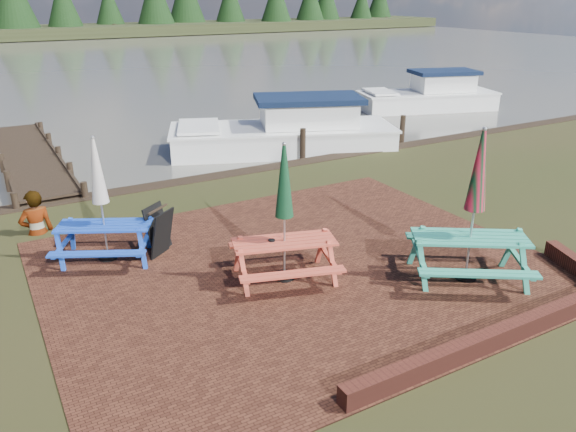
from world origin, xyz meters
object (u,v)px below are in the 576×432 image
(boat_near, at_px, (287,134))
(boat_far, at_px, (430,97))
(picnic_table_teal, at_px, (471,230))
(picnic_table_blue, at_px, (103,219))
(chalkboard, at_px, (160,230))
(person, at_px, (30,191))
(jetty, at_px, (30,157))
(picnic_table_red, at_px, (284,235))

(boat_near, distance_m, boat_far, 9.67)
(picnic_table_teal, xyz_separation_m, picnic_table_blue, (-5.43, 3.99, -0.12))
(chalkboard, height_order, boat_far, boat_far)
(person, bearing_deg, boat_far, -164.57)
(chalkboard, xyz_separation_m, boat_far, (15.48, 9.11, -0.11))
(picnic_table_blue, relative_size, boat_far, 0.37)
(boat_far, bearing_deg, boat_near, 125.51)
(chalkboard, distance_m, jetty, 8.53)
(boat_far, bearing_deg, picnic_table_teal, 156.47)
(picnic_table_red, distance_m, person, 5.70)
(boat_far, bearing_deg, picnic_table_blue, 135.43)
(picnic_table_teal, distance_m, boat_near, 10.00)
(picnic_table_teal, relative_size, jetty, 0.30)
(person, bearing_deg, jetty, -101.09)
(boat_far, relative_size, person, 3.41)
(picnic_table_teal, distance_m, person, 8.83)
(picnic_table_teal, height_order, picnic_table_red, picnic_table_teal)
(picnic_table_red, distance_m, boat_far, 17.88)
(picnic_table_teal, xyz_separation_m, jetty, (-5.90, 12.15, -0.85))
(chalkboard, distance_m, boat_near, 8.74)
(picnic_table_blue, height_order, jetty, picnic_table_blue)
(jetty, height_order, person, person)
(chalkboard, bearing_deg, boat_near, 6.31)
(jetty, distance_m, boat_far, 16.96)
(picnic_table_blue, relative_size, jetty, 0.27)
(picnic_table_red, height_order, chalkboard, picnic_table_red)
(chalkboard, bearing_deg, boat_far, -7.07)
(picnic_table_blue, xyz_separation_m, boat_near, (7.29, 5.82, -0.44))
(picnic_table_teal, xyz_separation_m, person, (-6.45, 6.02, -0.01))
(chalkboard, bearing_deg, picnic_table_red, -91.04)
(picnic_table_teal, height_order, jetty, picnic_table_teal)
(picnic_table_blue, xyz_separation_m, jetty, (-0.47, 8.16, -0.73))
(picnic_table_blue, bearing_deg, jetty, 120.01)
(picnic_table_teal, bearing_deg, chalkboard, 172.81)
(picnic_table_red, bearing_deg, boat_near, 77.00)
(picnic_table_blue, relative_size, chalkboard, 2.55)
(picnic_table_red, xyz_separation_m, person, (-3.61, 4.42, 0.08))
(picnic_table_red, xyz_separation_m, chalkboard, (-1.59, 2.15, -0.39))
(picnic_table_teal, height_order, boat_far, picnic_table_teal)
(picnic_table_red, height_order, jetty, picnic_table_red)
(jetty, xyz_separation_m, boat_far, (16.94, 0.72, 0.26))
(picnic_table_blue, distance_m, boat_far, 18.71)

